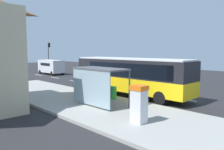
# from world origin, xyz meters

# --- Properties ---
(ground_plane) EXTENTS (56.00, 92.00, 0.04)m
(ground_plane) POSITION_xyz_m (0.00, 14.00, -0.02)
(ground_plane) COLOR #262628
(sidewalk_platform) EXTENTS (6.20, 30.00, 0.18)m
(sidewalk_platform) POSITION_xyz_m (-6.40, 2.00, 0.09)
(sidewalk_platform) COLOR #999993
(sidewalk_platform) RESTS_ON ground
(lane_stripe_seg_1) EXTENTS (0.16, 2.20, 0.01)m
(lane_stripe_seg_1) POSITION_xyz_m (0.25, -1.00, 0.01)
(lane_stripe_seg_1) COLOR silver
(lane_stripe_seg_1) RESTS_ON ground
(lane_stripe_seg_2) EXTENTS (0.16, 2.20, 0.01)m
(lane_stripe_seg_2) POSITION_xyz_m (0.25, 4.00, 0.01)
(lane_stripe_seg_2) COLOR silver
(lane_stripe_seg_2) RESTS_ON ground
(lane_stripe_seg_3) EXTENTS (0.16, 2.20, 0.01)m
(lane_stripe_seg_3) POSITION_xyz_m (0.25, 9.00, 0.01)
(lane_stripe_seg_3) COLOR silver
(lane_stripe_seg_3) RESTS_ON ground
(lane_stripe_seg_4) EXTENTS (0.16, 2.20, 0.01)m
(lane_stripe_seg_4) POSITION_xyz_m (0.25, 14.00, 0.01)
(lane_stripe_seg_4) COLOR silver
(lane_stripe_seg_4) RESTS_ON ground
(lane_stripe_seg_5) EXTENTS (0.16, 2.20, 0.01)m
(lane_stripe_seg_5) POSITION_xyz_m (0.25, 19.00, 0.01)
(lane_stripe_seg_5) COLOR silver
(lane_stripe_seg_5) RESTS_ON ground
(lane_stripe_seg_6) EXTENTS (0.16, 2.20, 0.01)m
(lane_stripe_seg_6) POSITION_xyz_m (0.25, 24.00, 0.01)
(lane_stripe_seg_6) COLOR silver
(lane_stripe_seg_6) RESTS_ON ground
(lane_stripe_seg_7) EXTENTS (0.16, 2.20, 0.01)m
(lane_stripe_seg_7) POSITION_xyz_m (0.25, 29.00, 0.01)
(lane_stripe_seg_7) COLOR silver
(lane_stripe_seg_7) RESTS_ON ground
(bus) EXTENTS (2.86, 11.08, 3.21)m
(bus) POSITION_xyz_m (-1.71, 2.91, 1.84)
(bus) COLOR yellow
(bus) RESTS_ON ground
(white_van) EXTENTS (2.10, 5.23, 2.30)m
(white_van) POSITION_xyz_m (2.20, 23.59, 1.34)
(white_van) COLOR silver
(white_van) RESTS_ON ground
(sedan_near) EXTENTS (2.02, 4.49, 1.52)m
(sedan_near) POSITION_xyz_m (2.30, 38.57, 0.79)
(sedan_near) COLOR navy
(sedan_near) RESTS_ON ground
(ticket_machine) EXTENTS (0.66, 0.76, 1.94)m
(ticket_machine) POSITION_xyz_m (-7.32, -2.77, 1.17)
(ticket_machine) COLOR silver
(ticket_machine) RESTS_ON sidewalk_platform
(recycling_bin_green) EXTENTS (0.52, 0.52, 0.95)m
(recycling_bin_green) POSITION_xyz_m (-4.20, 2.38, 0.66)
(recycling_bin_green) COLOR green
(recycling_bin_green) RESTS_ON sidewalk_platform
(recycling_bin_orange) EXTENTS (0.52, 0.52, 0.95)m
(recycling_bin_orange) POSITION_xyz_m (-4.20, 3.08, 0.66)
(recycling_bin_orange) COLOR orange
(recycling_bin_orange) RESTS_ON sidewalk_platform
(recycling_bin_red) EXTENTS (0.52, 0.52, 0.95)m
(recycling_bin_red) POSITION_xyz_m (-4.20, 3.78, 0.66)
(recycling_bin_red) COLOR red
(recycling_bin_red) RESTS_ON sidewalk_platform
(recycling_bin_yellow) EXTENTS (0.52, 0.52, 0.95)m
(recycling_bin_yellow) POSITION_xyz_m (-4.20, 4.48, 0.66)
(recycling_bin_yellow) COLOR yellow
(recycling_bin_yellow) RESTS_ON sidewalk_platform
(traffic_light_near_side) EXTENTS (0.49, 0.28, 5.35)m
(traffic_light_near_side) POSITION_xyz_m (5.50, 30.28, 3.53)
(traffic_light_near_side) COLOR #2D2D2D
(traffic_light_near_side) RESTS_ON ground
(traffic_light_far_side) EXTENTS (0.49, 0.28, 4.91)m
(traffic_light_far_side) POSITION_xyz_m (-3.10, 31.08, 3.27)
(traffic_light_far_side) COLOR #2D2D2D
(traffic_light_far_side) RESTS_ON ground
(traffic_light_median) EXTENTS (0.49, 0.28, 5.13)m
(traffic_light_median) POSITION_xyz_m (0.40, 31.88, 3.41)
(traffic_light_median) COLOR #2D2D2D
(traffic_light_median) RESTS_ON ground
(bus_shelter) EXTENTS (1.80, 4.00, 2.50)m
(bus_shelter) POSITION_xyz_m (-6.41, 1.67, 2.10)
(bus_shelter) COLOR #4C4C51
(bus_shelter) RESTS_ON sidewalk_platform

